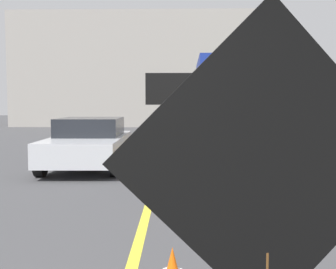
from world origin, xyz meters
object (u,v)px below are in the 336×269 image
object	(u,v)px
arrow_board_trailer	(172,147)
traffic_cone_mid_lane	(174,188)
traffic_cone_far_lane	(162,162)
pickup_car	(90,143)
highway_guide_sign	(242,78)
box_truck	(224,101)
roadwork_sign	(268,169)

from	to	relation	value
arrow_board_trailer	traffic_cone_mid_lane	xyz separation A→B (m)	(0.09, -5.54, -0.11)
traffic_cone_far_lane	arrow_board_trailer	bearing A→B (deg)	84.86
pickup_car	arrow_board_trailer	bearing A→B (deg)	23.31
traffic_cone_far_lane	highway_guide_sign	bearing A→B (deg)	74.49
arrow_board_trailer	pickup_car	distance (m)	2.52
highway_guide_sign	box_truck	bearing A→B (deg)	-104.07
traffic_cone_mid_lane	traffic_cone_far_lane	size ratio (longest dim) A/B	1.02
traffic_cone_mid_lane	arrow_board_trailer	bearing A→B (deg)	90.91
arrow_board_trailer	highway_guide_sign	bearing A→B (deg)	72.75
box_truck	pickup_car	xyz separation A→B (m)	(-4.51, -6.45, -1.20)
box_truck	traffic_cone_far_lane	world-z (taller)	box_truck
roadwork_sign	pickup_car	world-z (taller)	roadwork_sign
arrow_board_trailer	box_truck	xyz separation A→B (m)	(2.20, 5.46, 1.42)
arrow_board_trailer	box_truck	distance (m)	6.06
pickup_car	traffic_cone_mid_lane	size ratio (longest dim) A/B	5.97
arrow_board_trailer	roadwork_sign	bearing A→B (deg)	-86.75
highway_guide_sign	traffic_cone_far_lane	xyz separation A→B (m)	(-4.56, -16.43, -3.06)
highway_guide_sign	traffic_cone_far_lane	distance (m)	17.32
pickup_car	traffic_cone_mid_lane	xyz separation A→B (m)	(2.39, -4.55, -0.33)
pickup_car	traffic_cone_far_lane	size ratio (longest dim) A/B	6.09
highway_guide_sign	arrow_board_trailer	bearing A→B (deg)	-107.25
box_truck	highway_guide_sign	distance (m)	8.90
box_truck	pickup_car	bearing A→B (deg)	-124.94
box_truck	highway_guide_sign	bearing A→B (deg)	75.93
roadwork_sign	arrow_board_trailer	xyz separation A→B (m)	(-0.59, 10.33, -0.99)
box_truck	traffic_cone_mid_lane	xyz separation A→B (m)	(-2.12, -11.00, -1.53)
highway_guide_sign	traffic_cone_far_lane	bearing A→B (deg)	-105.51
arrow_board_trailer	highway_guide_sign	world-z (taller)	highway_guide_sign
roadwork_sign	box_truck	size ratio (longest dim) A/B	0.31
arrow_board_trailer	highway_guide_sign	distance (m)	14.92
roadwork_sign	traffic_cone_far_lane	xyz separation A→B (m)	(-0.81, 7.86, -1.11)
highway_guide_sign	traffic_cone_mid_lane	world-z (taller)	highway_guide_sign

